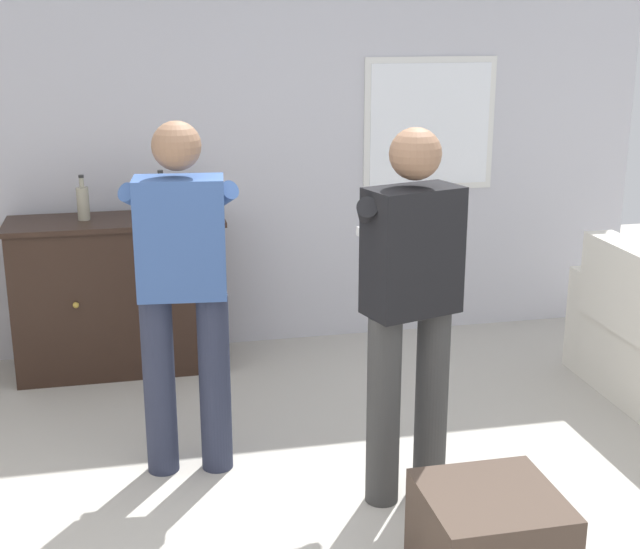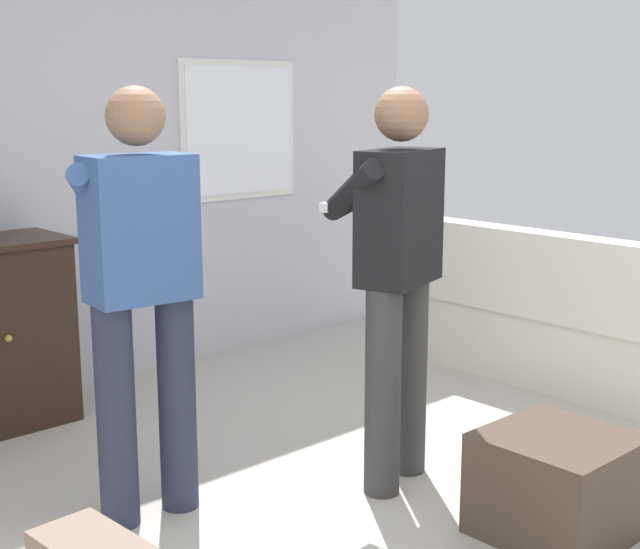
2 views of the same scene
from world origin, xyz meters
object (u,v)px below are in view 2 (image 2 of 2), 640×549
(ottoman, at_px, (556,485))
(person_standing_right, at_px, (396,269))
(couch, at_px, (575,328))
(person_standing_left, at_px, (141,285))

(ottoman, xyz_separation_m, person_standing_right, (-0.10, 0.74, 0.74))
(couch, distance_m, ottoman, 1.83)
(couch, height_order, person_standing_left, person_standing_left)
(ottoman, distance_m, person_standing_right, 1.05)
(person_standing_right, bearing_deg, ottoman, -82.34)
(couch, height_order, ottoman, couch)
(ottoman, height_order, person_standing_left, person_standing_left)
(couch, height_order, person_standing_right, person_standing_right)
(ottoman, bearing_deg, person_standing_right, 97.66)
(ottoman, distance_m, person_standing_left, 1.75)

